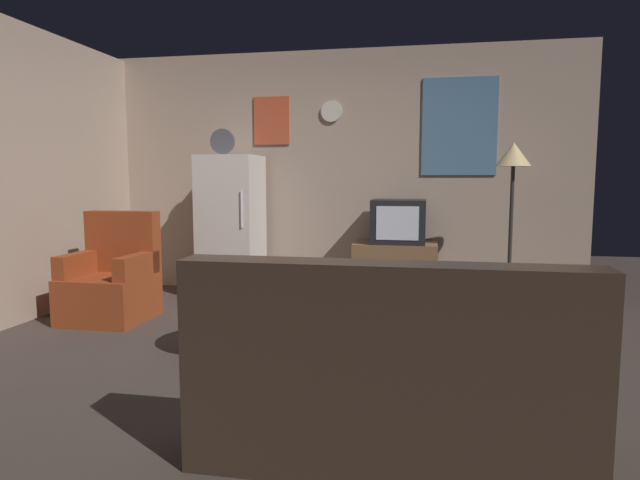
# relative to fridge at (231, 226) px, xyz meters

# --- Properties ---
(ground_plane) EXTENTS (12.00, 12.00, 0.00)m
(ground_plane) POSITION_rel_fridge_xyz_m (1.09, -2.00, -0.75)
(ground_plane) COLOR #3D332D
(wall_with_art) EXTENTS (5.20, 0.12, 2.63)m
(wall_with_art) POSITION_rel_fridge_xyz_m (1.10, 0.45, 0.57)
(wall_with_art) COLOR tan
(wall_with_art) RESTS_ON ground_plane
(fridge) EXTENTS (0.60, 0.62, 1.77)m
(fridge) POSITION_rel_fridge_xyz_m (0.00, 0.00, 0.00)
(fridge) COLOR silver
(fridge) RESTS_ON ground_plane
(tv_stand) EXTENTS (0.84, 0.53, 0.61)m
(tv_stand) POSITION_rel_fridge_xyz_m (1.74, 0.07, -0.45)
(tv_stand) COLOR brown
(tv_stand) RESTS_ON ground_plane
(crt_tv) EXTENTS (0.54, 0.51, 0.44)m
(crt_tv) POSITION_rel_fridge_xyz_m (1.76, 0.07, 0.07)
(crt_tv) COLOR black
(crt_tv) RESTS_ON tv_stand
(standing_lamp) EXTENTS (0.32, 0.32, 1.59)m
(standing_lamp) POSITION_rel_fridge_xyz_m (2.82, -0.19, 0.60)
(standing_lamp) COLOR #332D28
(standing_lamp) RESTS_ON ground_plane
(coffee_table) EXTENTS (0.72, 0.72, 0.45)m
(coffee_table) POSITION_rel_fridge_xyz_m (0.72, -1.86, -0.53)
(coffee_table) COLOR brown
(coffee_table) RESTS_ON ground_plane
(wine_glass) EXTENTS (0.05, 0.05, 0.15)m
(wine_glass) POSITION_rel_fridge_xyz_m (0.58, -1.81, -0.23)
(wine_glass) COLOR silver
(wine_glass) RESTS_ON coffee_table
(mug_ceramic_white) EXTENTS (0.08, 0.08, 0.09)m
(mug_ceramic_white) POSITION_rel_fridge_xyz_m (0.58, -1.69, -0.26)
(mug_ceramic_white) COLOR silver
(mug_ceramic_white) RESTS_ON coffee_table
(mug_ceramic_tan) EXTENTS (0.08, 0.08, 0.09)m
(mug_ceramic_tan) POSITION_rel_fridge_xyz_m (0.70, -1.81, -0.26)
(mug_ceramic_tan) COLOR tan
(mug_ceramic_tan) RESTS_ON coffee_table
(remote_control) EXTENTS (0.16, 0.07, 0.02)m
(remote_control) POSITION_rel_fridge_xyz_m (0.89, -1.85, -0.29)
(remote_control) COLOR black
(remote_control) RESTS_ON coffee_table
(armchair) EXTENTS (0.68, 0.68, 0.96)m
(armchair) POSITION_rel_fridge_xyz_m (-0.72, -1.13, -0.42)
(armchair) COLOR maroon
(armchair) RESTS_ON ground_plane
(couch) EXTENTS (1.70, 0.80, 0.92)m
(couch) POSITION_rel_fridge_xyz_m (1.87, -3.12, -0.44)
(couch) COLOR #38281E
(couch) RESTS_ON ground_plane
(book_stack) EXTENTS (0.21, 0.17, 0.10)m
(book_stack) POSITION_rel_fridge_xyz_m (2.39, -0.04, -0.70)
(book_stack) COLOR #B57C41
(book_stack) RESTS_ON ground_plane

